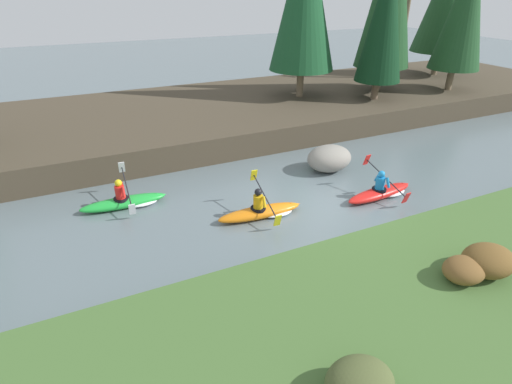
% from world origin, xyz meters
% --- Properties ---
extents(ground_plane, '(90.00, 90.00, 0.00)m').
position_xyz_m(ground_plane, '(0.00, 0.00, 0.00)').
color(ground_plane, slate).
extents(riverbank_near, '(44.00, 6.20, 0.54)m').
position_xyz_m(riverbank_near, '(0.00, -5.45, 0.27)').
color(riverbank_near, '#476B33').
rests_on(riverbank_near, ground).
extents(riverbank_far, '(44.00, 9.67, 1.08)m').
position_xyz_m(riverbank_far, '(0.00, 9.45, 0.54)').
color(riverbank_far, '#473D2D').
rests_on(riverbank_far, ground).
extents(conifer_tree_mid_left, '(2.31, 2.31, 7.17)m').
position_xyz_m(conifer_tree_mid_left, '(7.76, 6.89, 5.12)').
color(conifer_tree_mid_left, brown).
rests_on(conifer_tree_mid_left, riverbank_far).
extents(conifer_tree_mid_right, '(2.71, 2.71, 7.47)m').
position_xyz_m(conifer_tree_mid_right, '(12.90, 6.73, 5.38)').
color(conifer_tree_mid_right, '#7A664C').
rests_on(conifer_tree_mid_right, riverbank_far).
extents(bare_tree_mid_downstream, '(3.79, 3.74, 6.90)m').
position_xyz_m(bare_tree_mid_downstream, '(12.43, 10.43, 4.32)').
color(bare_tree_mid_downstream, '#7A664C').
rests_on(bare_tree_mid_downstream, riverbank_far).
extents(shrub_clump_nearest, '(1.17, 0.98, 0.63)m').
position_xyz_m(shrub_clump_nearest, '(-3.33, -6.31, 0.86)').
color(shrub_clump_nearest, '#4C562D').
rests_on(shrub_clump_nearest, riverbank_near).
extents(shrub_clump_second, '(1.00, 0.84, 0.54)m').
position_xyz_m(shrub_clump_second, '(0.60, -4.95, 0.81)').
color(shrub_clump_second, brown).
rests_on(shrub_clump_second, riverbank_near).
extents(shrub_clump_third, '(1.26, 1.05, 0.68)m').
position_xyz_m(shrub_clump_third, '(1.30, -5.00, 0.88)').
color(shrub_clump_third, brown).
rests_on(shrub_clump_third, riverbank_near).
extents(kayaker_lead, '(2.79, 2.07, 1.20)m').
position_xyz_m(kayaker_lead, '(2.35, -0.32, 0.20)').
color(kayaker_lead, red).
rests_on(kayaker_lead, ground).
extents(kayaker_middle, '(2.78, 2.07, 1.20)m').
position_xyz_m(kayaker_middle, '(-1.90, 0.21, 0.20)').
color(kayaker_middle, orange).
rests_on(kayaker_middle, ground).
extents(kayaker_trailing, '(2.78, 2.07, 1.20)m').
position_xyz_m(kayaker_trailing, '(-5.66, 2.64, 0.20)').
color(kayaker_trailing, green).
rests_on(kayaker_trailing, ground).
extents(boulder_midstream, '(1.78, 1.39, 1.01)m').
position_xyz_m(boulder_midstream, '(1.91, 2.26, 0.50)').
color(boulder_midstream, gray).
rests_on(boulder_midstream, ground).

